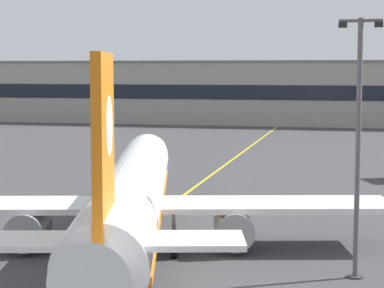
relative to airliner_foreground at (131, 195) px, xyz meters
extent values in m
cube|color=yellow|center=(-1.50, 14.98, -3.37)|extent=(1.93, 180.00, 0.01)
cylinder|color=white|center=(-0.03, 0.14, 0.13)|extent=(12.18, 35.88, 3.80)
cone|color=white|center=(-4.58, 18.90, 0.13)|extent=(4.12, 3.38, 3.61)
cone|color=white|center=(4.54, -18.71, 0.53)|extent=(3.43, 3.39, 2.85)
cube|color=orange|center=(-0.03, 0.14, -0.91)|extent=(11.42, 33.06, 0.44)
cube|color=black|center=(-4.14, 17.05, 0.80)|extent=(3.03, 1.74, 0.60)
cube|color=white|center=(-0.18, 0.73, -0.72)|extent=(32.23, 12.21, 0.36)
cylinder|color=gray|center=(-5.97, -1.71, -1.94)|extent=(3.08, 4.04, 2.30)
cylinder|color=black|center=(-6.40, 0.09, -1.94)|extent=(1.94, 0.64, 1.95)
cylinder|color=gray|center=(6.09, 1.22, -1.94)|extent=(3.08, 4.04, 2.30)
cylinder|color=black|center=(5.65, 3.01, -1.94)|extent=(1.94, 0.64, 1.95)
cube|color=orange|center=(3.69, -15.21, 4.68)|extent=(1.52, 4.76, 7.20)
cylinder|color=white|center=(3.62, -14.92, 5.40)|extent=(0.99, 2.44, 2.40)
cube|color=white|center=(3.83, -15.80, 0.99)|extent=(11.35, 5.31, 0.24)
cylinder|color=#4C4C51|center=(-3.45, 14.23, -1.89)|extent=(0.24, 0.24, 1.60)
cylinder|color=black|center=(-3.45, 14.23, -2.92)|extent=(0.60, 0.97, 0.90)
cylinder|color=#4C4C51|center=(-2.09, -2.41, -1.59)|extent=(0.24, 0.24, 1.60)
cylinder|color=black|center=(-2.09, -2.41, -2.72)|extent=(0.70, 1.36, 1.30)
cylinder|color=#4C4C51|center=(2.96, -1.19, -1.59)|extent=(0.24, 0.24, 1.60)
cylinder|color=black|center=(2.96, -1.19, -2.72)|extent=(0.70, 1.36, 1.30)
cylinder|color=#515156|center=(13.37, -3.14, 3.44)|extent=(0.28, 0.28, 13.62)
cylinder|color=#333338|center=(13.37, -3.14, -3.32)|extent=(0.90, 0.90, 0.10)
cube|color=#515156|center=(13.37, -3.14, 10.10)|extent=(2.20, 0.16, 0.16)
cube|color=black|center=(12.47, -3.14, 9.90)|extent=(0.44, 0.36, 0.28)
cube|color=black|center=(14.27, -3.14, 9.90)|extent=(0.44, 0.36, 0.28)
cube|color=#9E998E|center=(3.57, 105.03, 2.72)|extent=(141.85, 12.00, 12.18)
cube|color=black|center=(3.57, 98.98, 3.12)|extent=(136.17, 0.12, 2.80)
cube|color=slate|center=(3.57, 105.03, 9.01)|extent=(142.25, 12.40, 0.40)
camera|label=1|loc=(13.59, -42.90, 7.66)|focal=70.17mm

